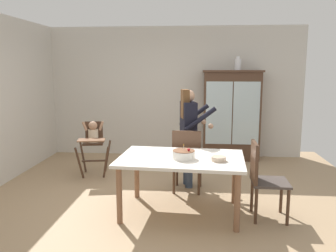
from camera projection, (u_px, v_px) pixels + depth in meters
The scene contains 11 objects.
ground_plane at pixel (161, 200), 4.89m from camera, with size 6.24×6.24×0.00m, color tan.
wall_back at pixel (174, 92), 7.25m from camera, with size 5.32×0.06×2.70m, color beige.
china_cabinet at pixel (231, 115), 6.97m from camera, with size 1.18×0.48×1.81m.
ceramic_vase at pixel (238, 64), 6.79m from camera, with size 0.13×0.13×0.27m.
high_chair_with_toddler at pixel (93, 138), 5.95m from camera, with size 0.67×0.76×0.95m.
adult_person at pixel (189, 126), 5.33m from camera, with size 0.59×0.58×1.53m.
dining_table at pixel (181, 163), 4.37m from camera, with size 1.63×1.15×0.74m.
birthday_cake at pixel (184, 155), 4.26m from camera, with size 0.28×0.28×0.19m.
serving_bowl at pixel (219, 159), 4.16m from camera, with size 0.18×0.18×0.06m, color #C6AD93.
dining_chair_far_side at pixel (187, 156), 5.11m from camera, with size 0.47×0.47×0.96m.
dining_chair_right_end at pixel (262, 175), 4.23m from camera, with size 0.45×0.45×0.96m.
Camera 1 is at (0.50, -4.62, 1.85)m, focal length 36.81 mm.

